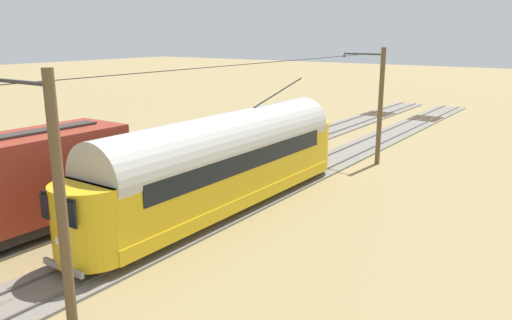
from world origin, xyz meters
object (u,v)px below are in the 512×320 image
(catenary_pole_mid_near, at_px, (59,201))
(vintage_streetcar, at_px, (225,161))
(track_end_bumper, at_px, (246,154))
(catenary_pole_foreground, at_px, (379,105))

(catenary_pole_mid_near, bearing_deg, vintage_streetcar, -76.24)
(vintage_streetcar, height_order, track_end_bumper, vintage_streetcar)
(catenary_pole_foreground, bearing_deg, track_end_bumper, 29.04)
(vintage_streetcar, xyz_separation_m, catenary_pole_foreground, (-2.36, -11.61, 1.32))
(catenary_pole_foreground, xyz_separation_m, catenary_pole_mid_near, (0.00, 21.27, 0.00))
(catenary_pole_foreground, distance_m, track_end_bumper, 8.51)
(catenary_pole_foreground, height_order, track_end_bumper, catenary_pole_foreground)
(catenary_pole_foreground, relative_size, catenary_pole_mid_near, 1.00)
(vintage_streetcar, distance_m, catenary_pole_mid_near, 10.03)
(vintage_streetcar, height_order, catenary_pole_foreground, catenary_pole_foreground)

